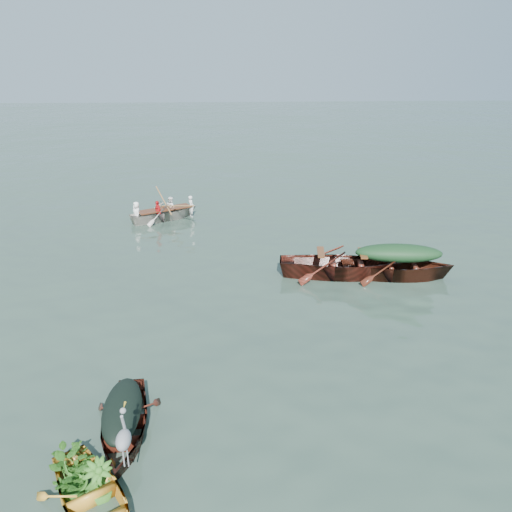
{
  "coord_description": "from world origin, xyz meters",
  "views": [
    {
      "loc": [
        -0.61,
        -9.97,
        5.99
      ],
      "look_at": [
        0.34,
        3.94,
        0.5
      ],
      "focal_mm": 35.0,
      "sensor_mm": 36.0,
      "label": 1
    }
  ],
  "objects_px": {
    "dark_covered_boat": "(125,434)",
    "green_tarp_boat": "(396,278)",
    "open_wooden_boat": "(340,276)",
    "rowed_boat": "(165,220)",
    "heron": "(124,447)",
    "yellow_dinghy": "(95,512)"
  },
  "relations": [
    {
      "from": "green_tarp_boat",
      "to": "rowed_boat",
      "type": "bearing_deg",
      "value": 57.1
    },
    {
      "from": "open_wooden_boat",
      "to": "rowed_boat",
      "type": "bearing_deg",
      "value": 51.78
    },
    {
      "from": "yellow_dinghy",
      "to": "green_tarp_boat",
      "type": "xyz_separation_m",
      "value": [
        6.97,
        7.75,
        0.0
      ]
    },
    {
      "from": "yellow_dinghy",
      "to": "rowed_boat",
      "type": "height_order",
      "value": "rowed_boat"
    },
    {
      "from": "green_tarp_boat",
      "to": "rowed_boat",
      "type": "xyz_separation_m",
      "value": [
        -7.38,
        6.26,
        0.0
      ]
    },
    {
      "from": "dark_covered_boat",
      "to": "green_tarp_boat",
      "type": "distance_m",
      "value": 9.19
    },
    {
      "from": "yellow_dinghy",
      "to": "open_wooden_boat",
      "type": "bearing_deg",
      "value": 23.07
    },
    {
      "from": "yellow_dinghy",
      "to": "open_wooden_boat",
      "type": "distance_m",
      "value": 9.59
    },
    {
      "from": "yellow_dinghy",
      "to": "green_tarp_boat",
      "type": "height_order",
      "value": "green_tarp_boat"
    },
    {
      "from": "open_wooden_boat",
      "to": "yellow_dinghy",
      "type": "bearing_deg",
      "value": 154.29
    },
    {
      "from": "open_wooden_boat",
      "to": "heron",
      "type": "distance_m",
      "value": 9.1
    },
    {
      "from": "open_wooden_boat",
      "to": "heron",
      "type": "relative_size",
      "value": 5.45
    },
    {
      "from": "dark_covered_boat",
      "to": "open_wooden_boat",
      "type": "xyz_separation_m",
      "value": [
        5.2,
        6.37,
        0.0
      ]
    },
    {
      "from": "green_tarp_boat",
      "to": "rowed_boat",
      "type": "height_order",
      "value": "green_tarp_boat"
    },
    {
      "from": "green_tarp_boat",
      "to": "open_wooden_boat",
      "type": "xyz_separation_m",
      "value": [
        -1.62,
        0.21,
        0.0
      ]
    },
    {
      "from": "dark_covered_boat",
      "to": "open_wooden_boat",
      "type": "bearing_deg",
      "value": 47.43
    },
    {
      "from": "yellow_dinghy",
      "to": "green_tarp_boat",
      "type": "relative_size",
      "value": 0.62
    },
    {
      "from": "dark_covered_boat",
      "to": "heron",
      "type": "height_order",
      "value": "heron"
    },
    {
      "from": "rowed_boat",
      "to": "heron",
      "type": "bearing_deg",
      "value": 154.58
    },
    {
      "from": "heron",
      "to": "green_tarp_boat",
      "type": "bearing_deg",
      "value": 15.53
    },
    {
      "from": "rowed_boat",
      "to": "heron",
      "type": "xyz_separation_m",
      "value": [
        0.84,
        -13.67,
        0.83
      ]
    },
    {
      "from": "open_wooden_boat",
      "to": "rowed_boat",
      "type": "distance_m",
      "value": 8.36
    }
  ]
}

